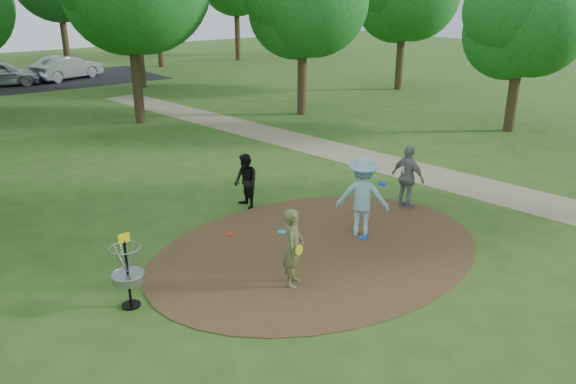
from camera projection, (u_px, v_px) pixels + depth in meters
ground at (319, 250)px, 13.22m from camera, size 100.00×100.00×0.00m
dirt_clearing at (319, 249)px, 13.21m from camera, size 8.40×8.40×0.02m
footpath at (431, 175)px, 18.39m from camera, size 7.55×39.89×0.01m
parking_lot at (48, 81)px, 36.82m from camera, size 14.00×8.00×0.01m
player_observer_with_disc at (294, 248)px, 11.40m from camera, size 0.73×0.70×1.69m
player_throwing_with_disc at (363, 196)px, 13.70m from camera, size 1.54×1.47×2.02m
player_walking_with_disc at (246, 181)px, 15.49m from camera, size 0.64×0.79×1.54m
player_waiting_with_disc at (408, 177)px, 15.42m from camera, size 0.50×1.08×1.80m
disc_ground_cyan at (282, 232)px, 14.12m from camera, size 0.22×0.22×0.02m
disc_ground_blue at (363, 238)px, 13.78m from camera, size 0.22×0.22×0.02m
disc_ground_red at (230, 234)px, 13.98m from camera, size 0.22×0.22×0.02m
car_left at (0, 73)px, 34.66m from camera, size 4.97×3.12×1.58m
car_right at (67, 68)px, 37.14m from camera, size 4.99×3.31×1.55m
disc_golf_basket at (127, 266)px, 10.59m from camera, size 0.63×0.63×1.54m
tree_ring at (210, 4)px, 18.38m from camera, size 36.94×45.93×9.13m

